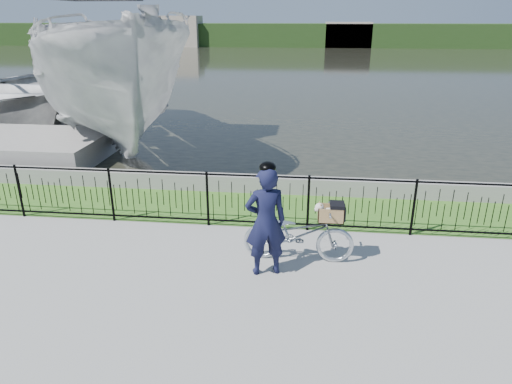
# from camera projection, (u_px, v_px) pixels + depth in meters

# --- Properties ---
(ground) EXTENTS (120.00, 120.00, 0.00)m
(ground) POSITION_uv_depth(u_px,v_px,m) (247.00, 268.00, 7.72)
(ground) COLOR gray
(ground) RESTS_ON ground
(grass_strip) EXTENTS (60.00, 2.00, 0.01)m
(grass_strip) POSITION_uv_depth(u_px,v_px,m) (262.00, 208.00, 10.12)
(grass_strip) COLOR #3F7123
(grass_strip) RESTS_ON ground
(water) EXTENTS (120.00, 120.00, 0.00)m
(water) POSITION_uv_depth(u_px,v_px,m) (298.00, 67.00, 38.30)
(water) COLOR #28291F
(water) RESTS_ON ground
(quay_wall) EXTENTS (60.00, 0.30, 0.40)m
(quay_wall) POSITION_uv_depth(u_px,v_px,m) (266.00, 184.00, 10.98)
(quay_wall) COLOR gray
(quay_wall) RESTS_ON ground
(fence) EXTENTS (14.00, 0.06, 1.15)m
(fence) POSITION_uv_depth(u_px,v_px,m) (257.00, 201.00, 8.99)
(fence) COLOR black
(fence) RESTS_ON ground
(far_treeline) EXTENTS (120.00, 6.00, 3.00)m
(far_treeline) POSITION_uv_depth(u_px,v_px,m) (303.00, 35.00, 62.78)
(far_treeline) COLOR #244018
(far_treeline) RESTS_ON ground
(far_building_left) EXTENTS (8.00, 4.00, 4.00)m
(far_building_left) POSITION_uv_depth(u_px,v_px,m) (171.00, 31.00, 62.60)
(far_building_left) COLOR #A69985
(far_building_left) RESTS_ON ground
(far_building_right) EXTENTS (6.00, 3.00, 3.20)m
(far_building_right) POSITION_uv_depth(u_px,v_px,m) (348.00, 35.00, 60.74)
(far_building_right) COLOR #A69985
(far_building_right) RESTS_ON ground
(bicycle_rig) EXTENTS (1.89, 0.66, 1.11)m
(bicycle_rig) POSITION_uv_depth(u_px,v_px,m) (299.00, 233.00, 7.82)
(bicycle_rig) COLOR #B7BEC5
(bicycle_rig) RESTS_ON ground
(cyclist) EXTENTS (0.77, 0.61, 1.91)m
(cyclist) POSITION_uv_depth(u_px,v_px,m) (266.00, 221.00, 7.26)
(cyclist) COLOR black
(cyclist) RESTS_ON ground
(boat_near) EXTENTS (9.22, 11.41, 6.01)m
(boat_near) POSITION_uv_depth(u_px,v_px,m) (107.00, 78.00, 14.14)
(boat_near) COLOR #B2B3B2
(boat_near) RESTS_ON water
(boat_far) EXTENTS (8.04, 11.03, 2.24)m
(boat_far) POSITION_uv_depth(u_px,v_px,m) (32.00, 90.00, 18.78)
(boat_far) COLOR #B2B3B2
(boat_far) RESTS_ON water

